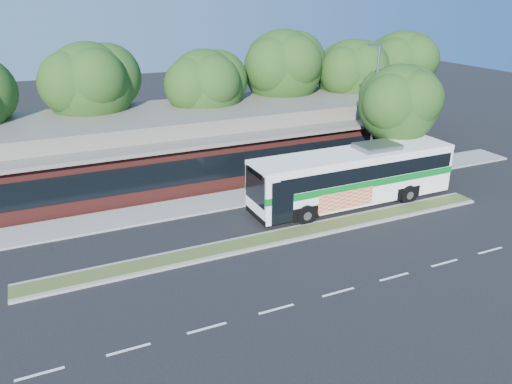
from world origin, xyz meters
TOP-DOWN VIEW (x-y plane):
  - ground at (0.00, 0.00)m, footprint 120.00×120.00m
  - median_strip at (0.00, 0.60)m, footprint 26.00×1.10m
  - sidewalk at (0.00, 6.40)m, footprint 44.00×2.60m
  - plaza_building at (0.00, 12.99)m, footprint 33.20×11.20m
  - lamp_post at (9.56, 6.00)m, footprint 0.93×0.18m
  - tree_bg_b at (-6.57, 16.14)m, footprint 6.69×6.00m
  - tree_bg_c at (1.40, 15.13)m, footprint 6.24×5.60m
  - tree_bg_d at (8.45, 16.15)m, footprint 6.91×6.20m
  - tree_bg_e at (14.42, 15.14)m, footprint 6.47×5.80m
  - tree_bg_f at (20.43, 16.14)m, footprint 6.69×6.00m
  - transit_bus at (6.06, 2.82)m, footprint 12.94×3.11m
  - sidewalk_tree at (11.38, 5.43)m, footprint 5.79×5.20m

SIDE VIEW (x-z plane):
  - ground at x=0.00m, z-range 0.00..0.00m
  - sidewalk at x=0.00m, z-range 0.00..0.12m
  - median_strip at x=0.00m, z-range 0.00..0.15m
  - transit_bus at x=6.06m, z-range 0.21..3.83m
  - plaza_building at x=0.00m, z-range -0.10..4.35m
  - lamp_post at x=9.56m, z-range 0.37..9.44m
  - sidewalk_tree at x=11.38m, z-range 1.43..9.24m
  - tree_bg_c at x=1.40m, z-range 1.46..9.72m
  - tree_bg_e at x=14.42m, z-range 1.49..10.00m
  - tree_bg_f at x=20.43m, z-range 1.60..10.52m
  - tree_bg_b at x=-6.57m, z-range 1.64..10.64m
  - tree_bg_d at x=8.45m, z-range 1.73..11.10m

